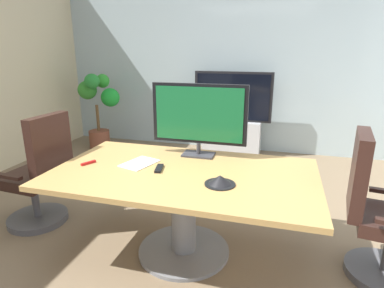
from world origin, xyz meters
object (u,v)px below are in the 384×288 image
Objects in this scene: office_chair_left at (40,180)px; tv_monitor at (199,116)px; wall_display_unit at (232,127)px; remote_control at (159,168)px; conference_table at (183,192)px; conference_phone at (220,181)px; office_chair_right at (379,220)px; potted_plant at (99,105)px.

tv_monitor is at bearing 107.20° from office_chair_left.
office_chair_left is at bearing -118.03° from wall_display_unit.
remote_control is (-0.16, -2.73, 0.30)m from wall_display_unit.
tv_monitor reaches higher than conference_table.
tv_monitor is at bearing -88.62° from wall_display_unit.
conference_phone is at bearing -28.99° from remote_control.
wall_display_unit reaches higher than office_chair_right.
potted_plant reaches higher than remote_control.
conference_table is 1.62× the size of potted_plant.
office_chair_left is 0.83× the size of wall_display_unit.
potted_plant is 7.43× the size of remote_control.
conference_phone is at bearing -28.10° from conference_table.
tv_monitor is 0.74m from conference_phone.
remote_control is at bearing -50.27° from potted_plant.
conference_table is 1.45m from office_chair_left.
office_chair_left is 4.95× the size of conference_phone.
wall_display_unit is 1.04× the size of potted_plant.
office_chair_right is 1.59m from tv_monitor.
office_chair_right is at bearing -32.14° from potted_plant.
office_chair_right is at bearing 15.17° from conference_phone.
office_chair_right is at bearing 5.15° from conference_table.
office_chair_left is 2.89m from office_chair_right.
wall_display_unit is at bearing 74.55° from remote_control.
tv_monitor reaches higher than remote_control.
potted_plant reaches higher than office_chair_right.
conference_phone reaches higher than conference_table.
office_chair_right is at bearing -11.23° from tv_monitor.
potted_plant is 5.74× the size of conference_phone.
conference_phone reaches higher than remote_control.
office_chair_right is 1.20m from conference_phone.
office_chair_right is 4.37m from potted_plant.
office_chair_left is at bearing -71.39° from potted_plant.
potted_plant is at bearing 132.50° from conference_table.
remote_control is (-0.20, -0.02, 0.19)m from conference_table.
tv_monitor is (1.46, 0.34, 0.63)m from office_chair_left.
office_chair_right is at bearing -60.14° from wall_display_unit.
tv_monitor reaches higher than wall_display_unit.
remote_control is at bearing 163.16° from conference_phone.
conference_phone is (0.36, -2.89, 0.32)m from wall_display_unit.
conference_table is at bearing -89.18° from wall_display_unit.
tv_monitor reaches higher than office_chair_left.
potted_plant is (-3.69, 2.32, 0.28)m from office_chair_right.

